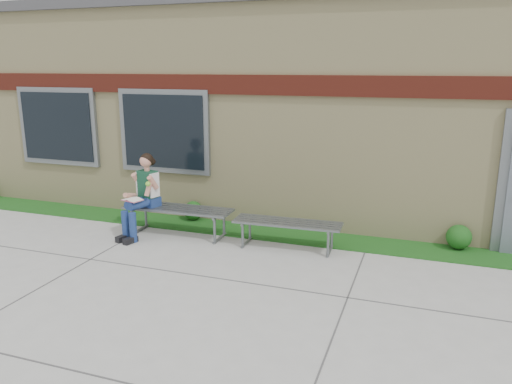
% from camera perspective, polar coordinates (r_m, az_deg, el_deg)
% --- Properties ---
extents(ground, '(80.00, 80.00, 0.00)m').
position_cam_1_polar(ground, '(6.50, 0.76, -12.55)').
color(ground, '#9E9E99').
rests_on(ground, ground).
extents(grass_strip, '(16.00, 0.80, 0.02)m').
position_cam_1_polar(grass_strip, '(8.80, 6.18, -5.21)').
color(grass_strip, '#134815').
rests_on(grass_strip, ground).
extents(school_building, '(16.20, 6.22, 4.20)m').
position_cam_1_polar(school_building, '(11.66, 10.34, 9.95)').
color(school_building, beige).
rests_on(school_building, ground).
extents(bench_left, '(1.96, 0.59, 0.51)m').
position_cam_1_polar(bench_left, '(8.91, -8.89, -2.49)').
color(bench_left, slate).
rests_on(bench_left, ground).
extents(bench_right, '(1.79, 0.56, 0.46)m').
position_cam_1_polar(bench_right, '(8.20, 3.60, -4.09)').
color(bench_right, slate).
rests_on(bench_right, ground).
extents(girl, '(0.55, 0.91, 1.46)m').
position_cam_1_polar(girl, '(8.91, -12.88, -0.16)').
color(girl, navy).
rests_on(girl, ground).
extents(shrub_mid, '(0.37, 0.37, 0.37)m').
position_cam_1_polar(shrub_mid, '(9.74, -7.20, -2.12)').
color(shrub_mid, '#134815').
rests_on(shrub_mid, grass_strip).
extents(shrub_east, '(0.40, 0.40, 0.40)m').
position_cam_1_polar(shrub_east, '(8.80, 22.17, -4.78)').
color(shrub_east, '#134815').
rests_on(shrub_east, grass_strip).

